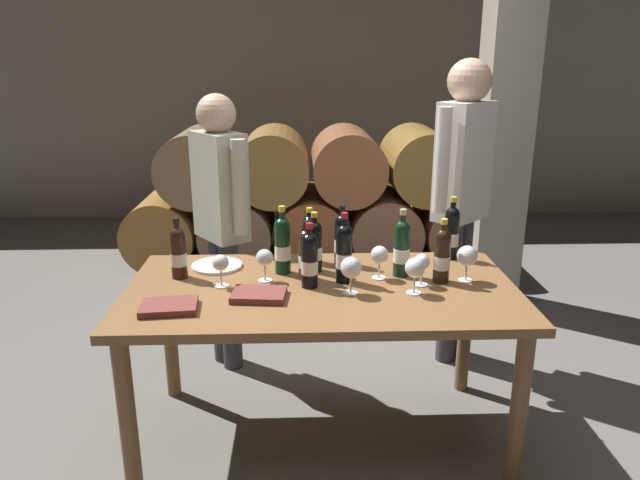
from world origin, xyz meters
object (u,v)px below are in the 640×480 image
Objects in this scene: wine_bottle_10 at (442,255)px; wine_glass_4 at (422,263)px; dining_table at (322,306)px; leather_ledger at (169,307)px; wine_bottle_8 at (342,239)px; wine_bottle_5 at (178,252)px; wine_bottle_4 at (402,247)px; sommelier_presenting at (462,186)px; wine_glass_0 at (415,269)px; wine_glass_6 at (467,256)px; wine_glass_1 at (380,256)px; wine_bottle_7 at (344,252)px; tasting_notebook at (259,295)px; wine_bottle_1 at (283,245)px; wine_bottle_6 at (310,260)px; wine_glass_3 at (220,264)px; wine_bottle_3 at (306,254)px; wine_bottle_0 at (310,238)px; taster_seated_left at (221,210)px; wine_glass_5 at (265,259)px; wine_bottle_2 at (314,246)px; wine_bottle_9 at (451,232)px; wine_glass_2 at (351,268)px.

wine_glass_4 is at bearing -159.24° from wine_bottle_10.
dining_table is 7.73× the size of leather_ledger.
wine_bottle_5 is at bearing -167.87° from wine_bottle_8.
sommelier_presenting is at bearing 55.42° from wine_bottle_4.
wine_glass_6 is (0.26, 0.14, 0.00)m from wine_glass_0.
wine_bottle_10 reaches higher than wine_glass_1.
wine_bottle_7 is 1.44× the size of tasting_notebook.
wine_bottle_10 is 0.17× the size of sommelier_presenting.
wine_bottle_6 is (0.12, -0.18, -0.01)m from wine_bottle_1.
wine_glass_3 is at bearing -152.91° from wine_bottle_8.
wine_bottle_3 is 0.65m from leather_ledger.
leather_ledger is (-0.72, -0.52, -0.11)m from wine_bottle_8.
wine_bottle_0 is 0.51m from tasting_notebook.
wine_glass_1 is (0.15, -0.20, -0.02)m from wine_bottle_8.
dining_table is at bearing -176.04° from wine_glass_6.
taster_seated_left is at bearing 145.81° from wine_bottle_8.
wine_glass_4 is (0.87, -0.01, -0.00)m from wine_glass_3.
wine_glass_6 is 1.29m from leather_ledger.
taster_seated_left reaches higher than wine_bottle_10.
leather_ledger is at bearing -137.29° from wine_bottle_1.
wine_glass_5 is (-0.08, -0.10, -0.03)m from wine_bottle_1.
wine_bottle_3 reaches higher than wine_glass_5.
wine_bottle_5 reaches higher than wine_glass_5.
tasting_notebook is (-0.22, -0.45, -0.10)m from wine_bottle_0.
sommelier_presenting is at bearing 37.22° from wine_bottle_3.
wine_bottle_3 is at bearing 6.27° from wine_glass_5.
wine_bottle_0 is 0.33m from wine_bottle_6.
leather_ledger is at bearing -167.55° from wine_glass_4.
wine_bottle_1 is 0.45m from wine_glass_1.
wine_glass_0 is 0.66m from wine_glass_5.
wine_glass_1 is at bearing -161.98° from wine_bottle_4.
wine_glass_3 reaches higher than tasting_notebook.
wine_bottle_1 reaches higher than wine_bottle_5.
wine_bottle_7 reaches higher than wine_bottle_2.
wine_bottle_7 is 1.02× the size of wine_bottle_9.
wine_glass_5 is (-0.37, 0.16, -0.01)m from wine_glass_2.
wine_bottle_8 is at bearing 127.05° from wine_glass_1.
wine_glass_3 is (-0.97, -0.02, -0.02)m from wine_bottle_10.
wine_glass_2 is 0.10× the size of sommelier_presenting.
wine_bottle_3 is 0.49m from wine_glass_0.
wine_bottle_6 is (-0.05, -0.00, 0.22)m from dining_table.
sommelier_presenting is (0.69, 0.46, 0.16)m from wine_bottle_8.
taster_seated_left is at bearing 133.08° from wine_bottle_7.
wine_bottle_1 reaches higher than wine_bottle_2.
wine_glass_0 is 1.04× the size of wine_glass_1.
wine_bottle_1 is 0.63m from wine_glass_4.
taster_seated_left is (-1.32, -0.03, -0.12)m from sommelier_presenting.
wine_bottle_8 is at bearing 155.18° from wine_glass_6.
tasting_notebook is at bearing -116.03° from wine_bottle_0.
wine_glass_0 is (0.41, -0.29, -0.01)m from wine_bottle_2.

